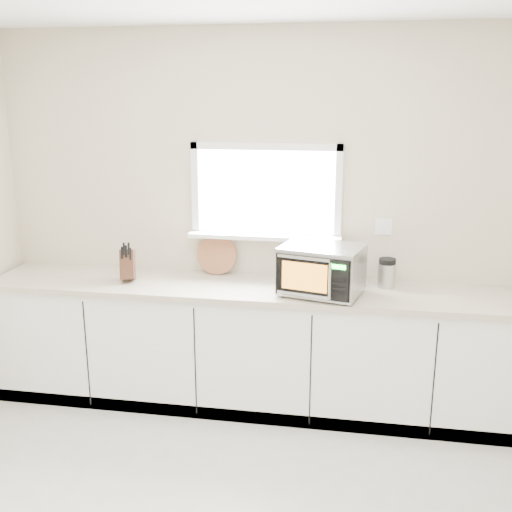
# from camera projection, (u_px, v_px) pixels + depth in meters

# --- Properties ---
(back_wall) EXTENTS (4.00, 0.17, 2.70)m
(back_wall) POSITION_uv_depth(u_px,v_px,m) (266.00, 216.00, 4.40)
(back_wall) COLOR beige
(back_wall) RESTS_ON ground
(cabinets) EXTENTS (3.92, 0.60, 0.88)m
(cabinets) POSITION_uv_depth(u_px,v_px,m) (259.00, 349.00, 4.36)
(cabinets) COLOR white
(cabinets) RESTS_ON ground
(countertop) EXTENTS (3.92, 0.64, 0.04)m
(countertop) POSITION_uv_depth(u_px,v_px,m) (259.00, 289.00, 4.23)
(countertop) COLOR #BFB39D
(countertop) RESTS_ON cabinets
(microwave) EXTENTS (0.60, 0.52, 0.34)m
(microwave) POSITION_uv_depth(u_px,v_px,m) (322.00, 269.00, 4.02)
(microwave) COLOR black
(microwave) RESTS_ON countertop
(knife_block) EXTENTS (0.15, 0.22, 0.30)m
(knife_block) POSITION_uv_depth(u_px,v_px,m) (128.00, 264.00, 4.32)
(knife_block) COLOR #462519
(knife_block) RESTS_ON countertop
(cutting_board) EXTENTS (0.30, 0.07, 0.30)m
(cutting_board) POSITION_uv_depth(u_px,v_px,m) (217.00, 255.00, 4.49)
(cutting_board) COLOR #9D5E3D
(cutting_board) RESTS_ON countertop
(coffee_grinder) EXTENTS (0.14, 0.14, 0.21)m
(coffee_grinder) POSITION_uv_depth(u_px,v_px,m) (387.00, 273.00, 4.19)
(coffee_grinder) COLOR #A7AAAE
(coffee_grinder) RESTS_ON countertop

